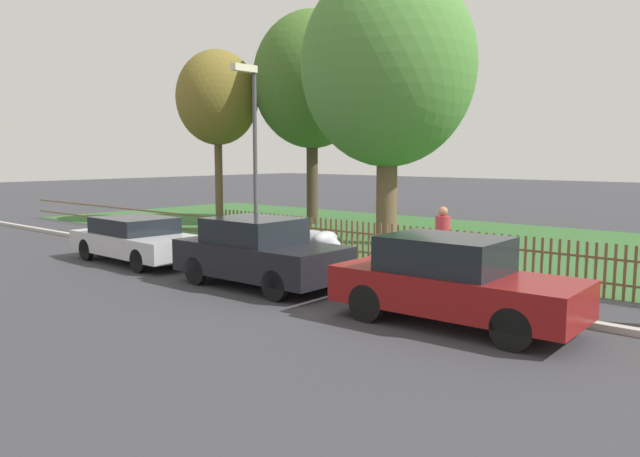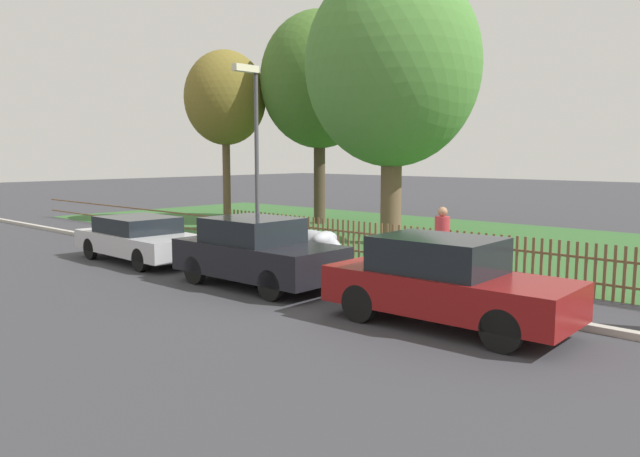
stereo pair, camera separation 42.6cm
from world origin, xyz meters
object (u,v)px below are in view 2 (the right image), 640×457
object	(u,v)px
pedestrian_by_lamp	(442,239)
tree_behind_motorcycle	(319,80)
covered_motorcycle	(312,247)
tree_nearest_kerb	(225,98)
parked_car_black_saloon	(257,252)
parked_car_navy_estate	(445,282)
street_lamp	(253,139)
parked_car_silver_hatchback	(141,238)
tree_mid_park	(393,66)

from	to	relation	value
pedestrian_by_lamp	tree_behind_motorcycle	bearing A→B (deg)	-110.61
covered_motorcycle	tree_nearest_kerb	distance (m)	13.11
parked_car_black_saloon	parked_car_navy_estate	size ratio (longest dim) A/B	0.93
parked_car_black_saloon	tree_nearest_kerb	xyz separation A→B (m)	(-10.86, 7.93, 4.52)
parked_car_black_saloon	street_lamp	size ratio (longest dim) A/B	0.77
parked_car_silver_hatchback	pedestrian_by_lamp	bearing A→B (deg)	25.71
covered_motorcycle	parked_car_silver_hatchback	bearing A→B (deg)	-160.96
covered_motorcycle	street_lamp	size ratio (longest dim) A/B	0.38
tree_mid_park	street_lamp	distance (m)	5.93
parked_car_navy_estate	tree_behind_motorcycle	bearing A→B (deg)	138.15
street_lamp	parked_car_silver_hatchback	bearing A→B (deg)	-144.35
tree_mid_park	pedestrian_by_lamp	distance (m)	7.51
tree_behind_motorcycle	tree_mid_park	distance (m)	6.64
pedestrian_by_lamp	street_lamp	size ratio (longest dim) A/B	0.33
parked_car_navy_estate	pedestrian_by_lamp	distance (m)	4.01
tree_mid_park	tree_behind_motorcycle	bearing A→B (deg)	153.17
parked_car_black_saloon	covered_motorcycle	distance (m)	1.97
pedestrian_by_lamp	street_lamp	xyz separation A→B (m)	(-4.88, -1.50, 2.35)
parked_car_silver_hatchback	pedestrian_by_lamp	world-z (taller)	pedestrian_by_lamp
tree_behind_motorcycle	street_lamp	bearing A→B (deg)	-57.40
parked_car_silver_hatchback	tree_mid_park	world-z (taller)	tree_mid_park
parked_car_navy_estate	tree_behind_motorcycle	xyz separation A→B (m)	(-12.40, 10.29, 5.21)
covered_motorcycle	street_lamp	world-z (taller)	street_lamp
parked_car_silver_hatchback	tree_behind_motorcycle	size ratio (longest dim) A/B	0.49
parked_car_black_saloon	tree_behind_motorcycle	world-z (taller)	tree_behind_motorcycle
tree_mid_park	parked_car_black_saloon	bearing A→B (deg)	-77.22
covered_motorcycle	tree_mid_park	xyz separation A→B (m)	(-1.50, 5.32, 5.04)
parked_car_navy_estate	covered_motorcycle	xyz separation A→B (m)	(-4.99, 1.98, -0.11)
tree_mid_park	covered_motorcycle	bearing A→B (deg)	-74.29
parked_car_silver_hatchback	tree_nearest_kerb	bearing A→B (deg)	128.96
parked_car_navy_estate	street_lamp	size ratio (longest dim) A/B	0.82
parked_car_navy_estate	tree_nearest_kerb	world-z (taller)	tree_nearest_kerb
parked_car_silver_hatchback	tree_nearest_kerb	xyz separation A→B (m)	(-6.07, 7.93, 4.65)
parked_car_navy_estate	covered_motorcycle	world-z (taller)	parked_car_navy_estate
parked_car_black_saloon	street_lamp	world-z (taller)	street_lamp
parked_car_navy_estate	parked_car_silver_hatchback	bearing A→B (deg)	177.69
parked_car_silver_hatchback	covered_motorcycle	world-z (taller)	parked_car_silver_hatchback
parked_car_black_saloon	tree_mid_park	xyz separation A→B (m)	(-1.65, 7.27, 4.93)
tree_mid_park	pedestrian_by_lamp	bearing A→B (deg)	-42.07
tree_nearest_kerb	pedestrian_by_lamp	bearing A→B (deg)	-18.63
parked_car_navy_estate	tree_mid_park	distance (m)	10.93
parked_car_silver_hatchback	tree_behind_motorcycle	xyz separation A→B (m)	(-2.78, 10.27, 5.35)
parked_car_black_saloon	pedestrian_by_lamp	bearing A→B (deg)	50.40
parked_car_silver_hatchback	tree_mid_park	bearing A→B (deg)	68.15
parked_car_black_saloon	parked_car_navy_estate	world-z (taller)	parked_car_navy_estate
parked_car_silver_hatchback	covered_motorcycle	distance (m)	5.03
tree_nearest_kerb	tree_behind_motorcycle	size ratio (longest dim) A/B	0.83
parked_car_black_saloon	tree_mid_park	distance (m)	8.94
parked_car_silver_hatchback	parked_car_black_saloon	world-z (taller)	parked_car_black_saloon
street_lamp	tree_nearest_kerb	bearing A→B (deg)	145.02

